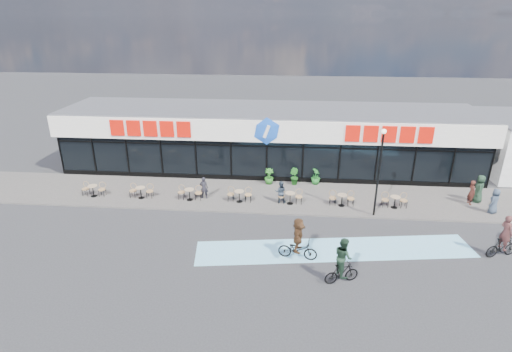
# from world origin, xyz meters

# --- Properties ---
(ground) EXTENTS (120.00, 120.00, 0.00)m
(ground) POSITION_xyz_m (0.00, 0.00, 0.00)
(ground) COLOR #28282B
(ground) RESTS_ON ground
(sidewalk) EXTENTS (44.00, 5.00, 0.10)m
(sidewalk) POSITION_xyz_m (0.00, 4.50, 0.05)
(sidewalk) COLOR #56524C
(sidewalk) RESTS_ON ground
(bike_lane) EXTENTS (14.17, 4.13, 0.01)m
(bike_lane) POSITION_xyz_m (4.00, -1.50, 0.01)
(bike_lane) COLOR #75BEDE
(bike_lane) RESTS_ON ground
(building) EXTENTS (30.60, 6.57, 4.75)m
(building) POSITION_xyz_m (-0.00, 9.93, 2.34)
(building) COLOR black
(building) RESTS_ON ground
(lamp_post) EXTENTS (0.28, 0.28, 5.22)m
(lamp_post) POSITION_xyz_m (6.61, 2.30, 3.20)
(lamp_post) COLOR black
(lamp_post) RESTS_ON sidewalk
(bistro_set_0) EXTENTS (1.54, 0.62, 0.90)m
(bistro_set_0) POSITION_xyz_m (-11.01, 3.47, 0.56)
(bistro_set_0) COLOR tan
(bistro_set_0) RESTS_ON sidewalk
(bistro_set_1) EXTENTS (1.54, 0.62, 0.90)m
(bistro_set_1) POSITION_xyz_m (-7.83, 3.47, 0.56)
(bistro_set_1) COLOR tan
(bistro_set_1) RESTS_ON sidewalk
(bistro_set_2) EXTENTS (1.54, 0.62, 0.90)m
(bistro_set_2) POSITION_xyz_m (-4.66, 3.47, 0.56)
(bistro_set_2) COLOR tan
(bistro_set_2) RESTS_ON sidewalk
(bistro_set_3) EXTENTS (1.54, 0.62, 0.90)m
(bistro_set_3) POSITION_xyz_m (-1.48, 3.47, 0.56)
(bistro_set_3) COLOR tan
(bistro_set_3) RESTS_ON sidewalk
(bistro_set_4) EXTENTS (1.54, 0.62, 0.90)m
(bistro_set_4) POSITION_xyz_m (1.69, 3.47, 0.56)
(bistro_set_4) COLOR tan
(bistro_set_4) RESTS_ON sidewalk
(bistro_set_5) EXTENTS (1.54, 0.62, 0.90)m
(bistro_set_5) POSITION_xyz_m (4.86, 3.47, 0.56)
(bistro_set_5) COLOR tan
(bistro_set_5) RESTS_ON sidewalk
(bistro_set_6) EXTENTS (1.54, 0.62, 0.90)m
(bistro_set_6) POSITION_xyz_m (8.04, 3.47, 0.56)
(bistro_set_6) COLOR tan
(bistro_set_6) RESTS_ON sidewalk
(potted_plant_left) EXTENTS (0.75, 0.75, 1.10)m
(potted_plant_left) POSITION_xyz_m (0.21, 6.45, 0.65)
(potted_plant_left) COLOR #22631C
(potted_plant_left) RESTS_ON sidewalk
(potted_plant_mid) EXTENTS (0.78, 0.81, 1.15)m
(potted_plant_mid) POSITION_xyz_m (1.93, 6.51, 0.67)
(potted_plant_mid) COLOR #174F16
(potted_plant_mid) RESTS_ON sidewalk
(potted_plant_right) EXTENTS (0.71, 0.71, 1.11)m
(potted_plant_right) POSITION_xyz_m (3.43, 6.69, 0.66)
(potted_plant_right) COLOR #1D6623
(potted_plant_right) RESTS_ON sidewalk
(patron_left) EXTENTS (0.54, 0.37, 1.45)m
(patron_left) POSITION_xyz_m (-3.79, 3.72, 0.82)
(patron_left) COLOR black
(patron_left) RESTS_ON sidewalk
(patron_right) EXTENTS (0.72, 0.58, 1.42)m
(patron_right) POSITION_xyz_m (1.09, 3.55, 0.81)
(patron_right) COLOR #2D3947
(patron_right) RESTS_ON sidewalk
(pedestrian_a) EXTENTS (0.80, 1.00, 1.78)m
(pedestrian_a) POSITION_xyz_m (13.41, 4.70, 0.99)
(pedestrian_a) COLOR #1A2F20
(pedestrian_a) RESTS_ON sidewalk
(pedestrian_b) EXTENTS (0.45, 0.61, 1.55)m
(pedestrian_b) POSITION_xyz_m (12.84, 4.36, 0.88)
(pedestrian_b) COLOR #441E18
(pedestrian_b) RESTS_ON sidewalk
(pedestrian_c) EXTENTS (0.89, 0.88, 1.55)m
(pedestrian_c) POSITION_xyz_m (13.68, 3.19, 0.87)
(pedestrian_c) COLOR #344151
(pedestrian_c) RESTS_ON sidewalk
(cyclist_a) EXTENTS (1.99, 1.67, 2.18)m
(cyclist_a) POSITION_xyz_m (2.10, -2.45, 0.93)
(cyclist_a) COLOR black
(cyclist_a) RESTS_ON ground
(cyclist_b) EXTENTS (1.82, 1.02, 2.25)m
(cyclist_b) POSITION_xyz_m (12.04, -1.42, 0.82)
(cyclist_b) COLOR black
(cyclist_b) RESTS_ON ground
(cyclist_c) EXTENTS (1.68, 1.05, 2.25)m
(cyclist_c) POSITION_xyz_m (4.02, -4.18, 1.00)
(cyclist_c) COLOR black
(cyclist_c) RESTS_ON ground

